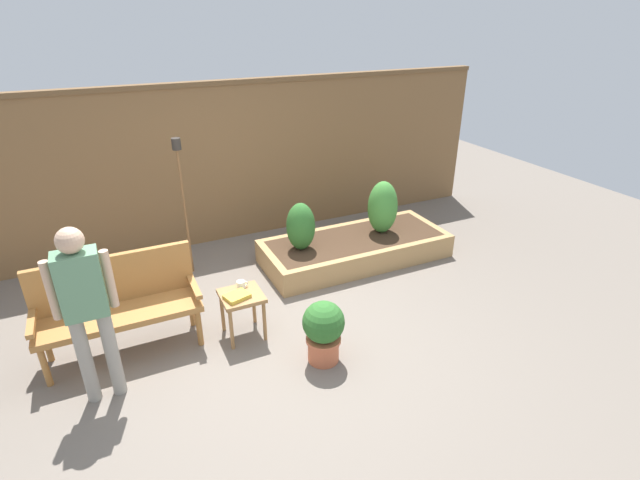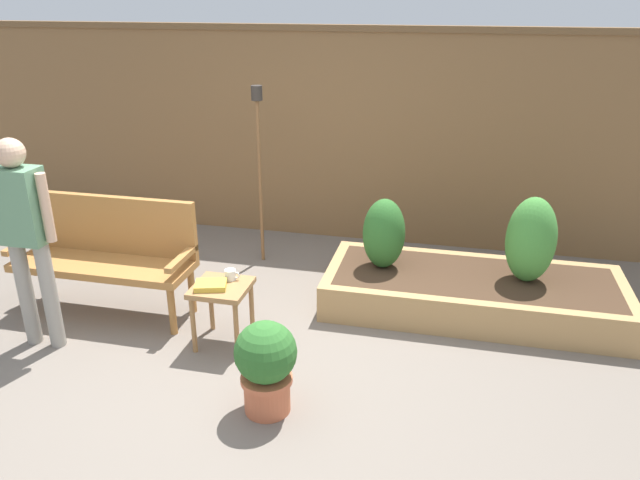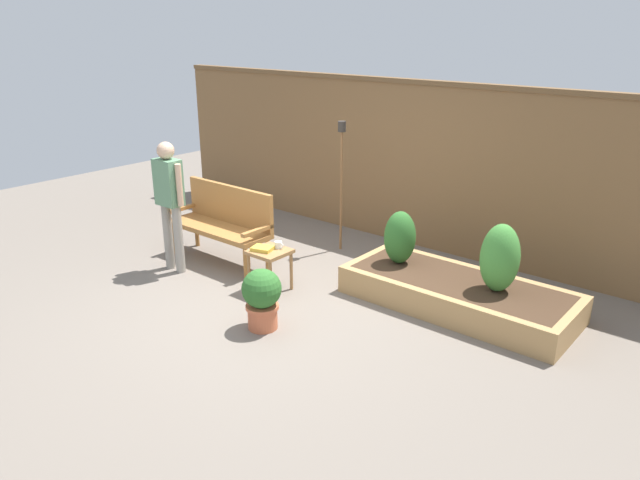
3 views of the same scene
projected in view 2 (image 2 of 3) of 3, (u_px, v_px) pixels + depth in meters
name	position (u px, v px, depth m)	size (l,w,h in m)	color
ground_plane	(251.00, 367.00, 4.25)	(14.00, 14.00, 0.00)	#70665B
fence_back	(330.00, 135.00, 6.18)	(8.40, 0.14, 2.16)	brown
garden_bench	(108.00, 247.00, 4.86)	(1.44, 0.48, 0.94)	#A87038
side_table	(222.00, 295.00, 4.40)	(0.40, 0.40, 0.48)	#9E7042
cup_on_table	(231.00, 275.00, 4.45)	(0.12, 0.08, 0.08)	white
book_on_table	(211.00, 285.00, 4.33)	(0.22, 0.17, 0.04)	gold
potted_boxwood	(266.00, 363.00, 3.69)	(0.39, 0.39, 0.62)	#C66642
raised_planter_bed	(472.00, 293.00, 4.98)	(2.40, 1.00, 0.30)	#AD8451
shrub_near_bench	(384.00, 234.00, 4.99)	(0.35, 0.35, 0.60)	brown
shrub_far_corner	(531.00, 240.00, 4.73)	(0.39, 0.39, 0.70)	brown
tiki_torch	(259.00, 144.00, 5.53)	(0.10, 0.10, 1.68)	brown
person_by_bench	(25.00, 227.00, 4.20)	(0.47, 0.20, 1.56)	gray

